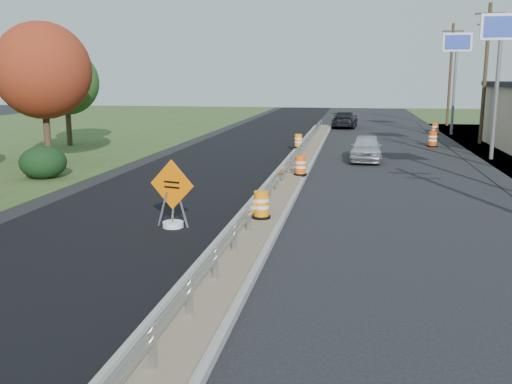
% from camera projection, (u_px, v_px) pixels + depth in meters
% --- Properties ---
extents(ground, '(140.00, 140.00, 0.00)m').
position_uv_depth(ground, '(261.00, 221.00, 18.34)').
color(ground, black).
rests_on(ground, ground).
extents(milled_overlay, '(7.20, 120.00, 0.01)m').
position_uv_depth(milled_overlay, '(207.00, 169.00, 28.73)').
color(milled_overlay, black).
rests_on(milled_overlay, ground).
extents(median, '(1.60, 55.00, 0.23)m').
position_uv_depth(median, '(289.00, 176.00, 26.04)').
color(median, gray).
rests_on(median, ground).
extents(guardrail, '(0.10, 46.15, 0.72)m').
position_uv_depth(guardrail, '(292.00, 160.00, 26.89)').
color(guardrail, silver).
rests_on(guardrail, median).
extents(pylon_sign_mid, '(2.20, 0.30, 7.90)m').
position_uv_depth(pylon_sign_mid, '(501.00, 41.00, 30.75)').
color(pylon_sign_mid, slate).
rests_on(pylon_sign_mid, ground).
extents(pylon_sign_north, '(2.20, 0.30, 7.90)m').
position_uv_depth(pylon_sign_north, '(457.00, 52.00, 44.27)').
color(pylon_sign_north, slate).
rests_on(pylon_sign_north, ground).
extents(utility_pole_nmid, '(1.90, 0.26, 9.40)m').
position_uv_depth(utility_pole_nmid, '(485.00, 71.00, 38.62)').
color(utility_pole_nmid, '#473523').
rests_on(utility_pole_nmid, ground).
extents(utility_pole_north, '(1.90, 0.26, 9.40)m').
position_uv_depth(utility_pole_north, '(450.00, 73.00, 53.10)').
color(utility_pole_north, '#473523').
rests_on(utility_pole_north, ground).
extents(hedge_north, '(2.09, 2.09, 1.52)m').
position_uv_depth(hedge_north, '(43.00, 162.00, 25.82)').
color(hedge_north, black).
rests_on(hedge_north, ground).
extents(tree_near_red, '(4.95, 4.95, 7.35)m').
position_uv_depth(tree_near_red, '(43.00, 71.00, 29.21)').
color(tree_near_red, '#473523').
rests_on(tree_near_red, ground).
extents(tree_near_back, '(4.29, 4.29, 6.37)m').
position_uv_depth(tree_near_back, '(66.00, 82.00, 37.57)').
color(tree_near_back, '#473523').
rests_on(tree_near_back, ground).
extents(caution_sign, '(1.49, 0.64, 2.11)m').
position_uv_depth(caution_sign, '(173.00, 211.00, 17.45)').
color(caution_sign, white).
rests_on(caution_sign, ground).
extents(barrel_median_near, '(0.58, 0.58, 0.85)m').
position_uv_depth(barrel_median_near, '(261.00, 205.00, 17.70)').
color(barrel_median_near, black).
rests_on(barrel_median_near, median).
extents(barrel_median_mid, '(0.59, 0.59, 0.86)m').
position_uv_depth(barrel_median_mid, '(300.00, 166.00, 25.52)').
color(barrel_median_mid, black).
rests_on(barrel_median_mid, median).
extents(barrel_median_far, '(0.57, 0.57, 0.84)m').
position_uv_depth(barrel_median_far, '(298.00, 141.00, 35.48)').
color(barrel_median_far, black).
rests_on(barrel_median_far, median).
extents(barrel_shoulder_mid, '(0.68, 0.68, 1.00)m').
position_uv_depth(barrel_shoulder_mid, '(433.00, 140.00, 37.82)').
color(barrel_shoulder_mid, black).
rests_on(barrel_shoulder_mid, ground).
extents(barrel_shoulder_far, '(0.67, 0.67, 0.99)m').
position_uv_depth(barrel_shoulder_far, '(435.00, 129.00, 45.39)').
color(barrel_shoulder_far, black).
rests_on(barrel_shoulder_far, ground).
extents(car_silver, '(1.86, 4.29, 1.44)m').
position_uv_depth(car_silver, '(366.00, 148.00, 31.36)').
color(car_silver, silver).
rests_on(car_silver, ground).
extents(car_dark_far, '(2.40, 5.32, 1.51)m').
position_uv_depth(car_dark_far, '(345.00, 119.00, 52.13)').
color(car_dark_far, black).
rests_on(car_dark_far, ground).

